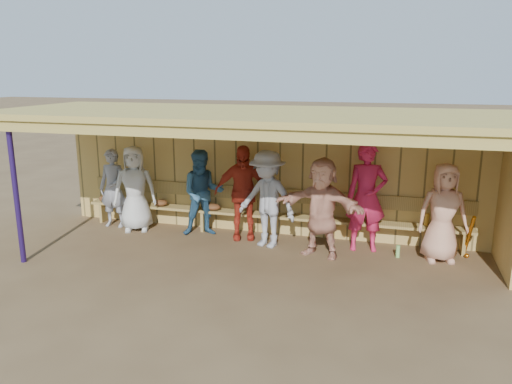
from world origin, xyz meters
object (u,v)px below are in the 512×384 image
player_f (322,207)px  player_g (367,197)px  player_d (242,192)px  player_h (443,213)px  player_b (135,189)px  bench (267,209)px  player_a (113,188)px  player_e (267,199)px  player_c (203,193)px

player_f → player_g: size_ratio=0.89×
player_d → player_h: (3.58, -0.19, -0.06)m
player_b → player_d: 2.23m
player_g → bench: (-1.90, 0.31, -0.45)m
player_d → player_a: bearing=162.2°
player_a → player_e: 3.36m
player_h → player_d: bearing=164.9°
player_b → player_g: player_g is taller
player_a → player_h: size_ratio=0.96×
player_f → player_h: player_f is taller
player_b → player_f: bearing=-28.4°
player_e → player_f: bearing=6.2°
player_c → player_e: size_ratio=0.95×
player_d → bench: 0.63m
player_a → player_f: player_f is taller
player_e → player_g: size_ratio=0.92×
player_a → player_e: (3.34, -0.30, 0.08)m
player_b → player_a: bearing=147.6°
player_b → player_c: 1.42m
player_d → player_c: bearing=162.2°
player_e → player_a: bearing=-167.7°
player_g → player_h: player_g is taller
player_d → player_g: (2.30, 0.00, 0.07)m
player_a → player_d: 2.78m
player_c → player_h: bearing=-25.5°
player_g → player_h: (1.27, -0.19, -0.13)m
player_e → player_g: 1.77m
player_d → player_f: size_ratio=1.04×
player_b → player_h: (5.81, -0.09, -0.02)m
player_b → player_g: 4.54m
player_b → bench: 2.68m
player_b → player_h: bearing=-23.2°
player_d → player_g: player_g is taller
player_e → player_g: player_g is taller
player_a → player_g: (5.08, 0.00, 0.16)m
player_d → player_f: (1.59, -0.51, -0.04)m
bench → player_e: bearing=-74.7°
player_a → player_h: (6.36, -0.19, 0.04)m
player_f → player_c: bearing=-177.6°
player_c → player_g: 3.11m
player_e → bench: bearing=122.8°
player_d → player_f: player_d is taller
player_f → player_a: bearing=-172.2°
player_e → player_g: bearing=27.4°
player_a → player_b: (0.55, -0.10, 0.05)m
player_c → player_d: size_ratio=0.93×
player_e → player_h: (3.01, 0.11, -0.05)m
player_e → bench: (-0.17, 0.61, -0.36)m
player_h → bench: bearing=159.0°
player_b → player_f: player_f is taller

